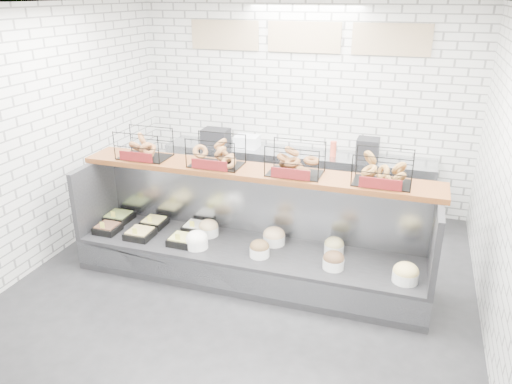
% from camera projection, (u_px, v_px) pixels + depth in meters
% --- Properties ---
extents(ground, '(5.50, 5.50, 0.00)m').
position_uv_depth(ground, '(240.00, 291.00, 5.56)').
color(ground, black).
rests_on(ground, ground).
extents(room_shell, '(5.02, 5.51, 3.01)m').
position_uv_depth(room_shell, '(257.00, 97.00, 5.32)').
color(room_shell, silver).
rests_on(room_shell, ground).
extents(display_case, '(4.00, 0.90, 1.20)m').
position_uv_depth(display_case, '(249.00, 251.00, 5.74)').
color(display_case, black).
rests_on(display_case, ground).
extents(bagel_shelf, '(4.10, 0.50, 0.40)m').
position_uv_depth(bagel_shelf, '(255.00, 160.00, 5.50)').
color(bagel_shelf, '#502811').
rests_on(bagel_shelf, display_case).
extents(prep_counter, '(4.00, 0.60, 1.20)m').
position_uv_depth(prep_counter, '(294.00, 179.00, 7.53)').
color(prep_counter, '#93969B').
rests_on(prep_counter, ground).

